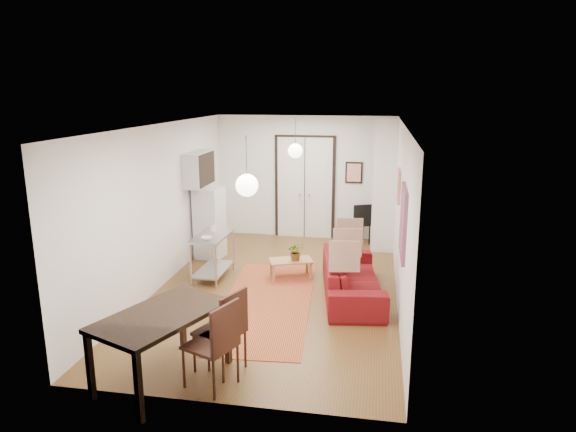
% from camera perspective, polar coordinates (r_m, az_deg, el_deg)
% --- Properties ---
extents(floor, '(7.00, 7.00, 0.00)m').
position_cam_1_polar(floor, '(9.28, -1.22, -8.13)').
color(floor, brown).
rests_on(floor, ground).
extents(ceiling, '(4.20, 7.00, 0.02)m').
position_cam_1_polar(ceiling, '(8.63, -1.32, 10.04)').
color(ceiling, white).
rests_on(ceiling, wall_back).
extents(wall_back, '(4.20, 0.02, 2.90)m').
position_cam_1_polar(wall_back, '(12.23, 1.91, 4.31)').
color(wall_back, white).
rests_on(wall_back, floor).
extents(wall_front, '(4.20, 0.02, 2.90)m').
position_cam_1_polar(wall_front, '(5.60, -8.27, -7.45)').
color(wall_front, white).
rests_on(wall_front, floor).
extents(wall_left, '(0.02, 7.00, 2.90)m').
position_cam_1_polar(wall_left, '(9.47, -13.84, 1.11)').
color(wall_left, white).
rests_on(wall_left, floor).
extents(wall_right, '(0.02, 7.00, 2.90)m').
position_cam_1_polar(wall_right, '(8.69, 12.44, 0.07)').
color(wall_right, white).
rests_on(wall_right, floor).
extents(double_doors, '(1.44, 0.06, 2.50)m').
position_cam_1_polar(double_doors, '(12.23, 1.88, 3.12)').
color(double_doors, silver).
rests_on(double_doors, wall_back).
extents(stub_partition, '(0.50, 0.10, 2.90)m').
position_cam_1_polar(stub_partition, '(11.18, 10.67, 3.18)').
color(stub_partition, white).
rests_on(stub_partition, floor).
extents(wall_cabinet, '(0.35, 1.00, 0.70)m').
position_cam_1_polar(wall_cabinet, '(10.69, -9.89, 5.18)').
color(wall_cabinet, silver).
rests_on(wall_cabinet, wall_left).
extents(painting_popart, '(0.05, 1.00, 1.00)m').
position_cam_1_polar(painting_popart, '(7.43, 12.70, -0.68)').
color(painting_popart, red).
rests_on(painting_popart, wall_right).
extents(painting_abstract, '(0.05, 0.50, 0.60)m').
position_cam_1_polar(painting_abstract, '(9.40, 12.22, 3.29)').
color(painting_abstract, beige).
rests_on(painting_abstract, wall_right).
extents(poster_back, '(0.40, 0.03, 0.50)m').
position_cam_1_polar(poster_back, '(12.07, 7.33, 4.80)').
color(poster_back, red).
rests_on(poster_back, wall_back).
extents(print_left, '(0.03, 0.44, 0.54)m').
position_cam_1_polar(print_left, '(11.20, -9.77, 5.83)').
color(print_left, '#94603E').
rests_on(print_left, wall_left).
extents(pendant_back, '(0.30, 0.30, 0.80)m').
position_cam_1_polar(pendant_back, '(10.65, 0.81, 7.25)').
color(pendant_back, white).
rests_on(pendant_back, ceiling).
extents(pendant_front, '(0.30, 0.30, 0.80)m').
position_cam_1_polar(pendant_front, '(6.77, -4.58, 3.43)').
color(pendant_front, white).
rests_on(pendant_front, ceiling).
extents(kilim_rug, '(1.70, 3.92, 0.01)m').
position_cam_1_polar(kilim_rug, '(8.73, -2.32, -9.55)').
color(kilim_rug, '#C25E30').
rests_on(kilim_rug, floor).
extents(sofa, '(1.24, 2.47, 0.69)m').
position_cam_1_polar(sofa, '(8.93, 7.14, -6.76)').
color(sofa, maroon).
rests_on(sofa, floor).
extents(coffee_table, '(0.89, 0.68, 0.35)m').
position_cam_1_polar(coffee_table, '(9.73, 0.30, -5.14)').
color(coffee_table, tan).
rests_on(coffee_table, floor).
extents(potted_plant, '(0.36, 0.38, 0.34)m').
position_cam_1_polar(potted_plant, '(9.65, 0.89, -3.95)').
color(potted_plant, '#305A28').
rests_on(potted_plant, coffee_table).
extents(kitchen_counter, '(0.58, 1.12, 0.84)m').
position_cam_1_polar(kitchen_counter, '(9.75, -8.37, -3.85)').
color(kitchen_counter, '#B7BBBD').
rests_on(kitchen_counter, floor).
extents(bowl, '(0.20, 0.20, 0.05)m').
position_cam_1_polar(bowl, '(9.38, -9.01, -2.44)').
color(bowl, white).
rests_on(bowl, kitchen_counter).
extents(soap_bottle, '(0.08, 0.08, 0.18)m').
position_cam_1_polar(soap_bottle, '(9.88, -8.28, -1.20)').
color(soap_bottle, '#5597B9').
rests_on(soap_bottle, kitchen_counter).
extents(fridge, '(0.60, 0.60, 1.50)m').
position_cam_1_polar(fridge, '(10.91, -8.70, -0.76)').
color(fridge, silver).
rests_on(fridge, floor).
extents(dining_table, '(1.46, 1.83, 0.89)m').
position_cam_1_polar(dining_table, '(6.43, -13.87, -11.23)').
color(dining_table, black).
rests_on(dining_table, floor).
extents(dining_chair_near, '(0.68, 0.82, 1.09)m').
position_cam_1_polar(dining_chair_near, '(6.69, -7.38, -11.33)').
color(dining_chair_near, '#3A1C12').
rests_on(dining_chair_near, floor).
extents(dining_chair_far, '(0.68, 0.82, 1.09)m').
position_cam_1_polar(dining_chair_far, '(6.38, -8.35, -12.65)').
color(dining_chair_far, '#3A1C12').
rests_on(dining_chair_far, floor).
extents(black_side_chair, '(0.58, 0.59, 0.95)m').
position_cam_1_polar(black_side_chair, '(12.05, 7.93, -0.30)').
color(black_side_chair, black).
rests_on(black_side_chair, floor).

